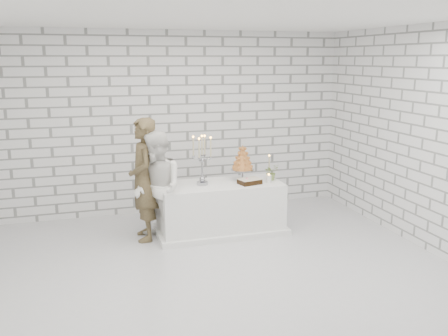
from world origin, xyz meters
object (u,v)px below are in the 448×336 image
bride (158,188)px  croquembouche (243,163)px  cake_table (221,208)px  groom (144,180)px  candelabra (202,160)px

bride → croquembouche: 1.38m
croquembouche → cake_table: bearing=-165.5°
groom → bride: size_ratio=1.10×
candelabra → groom: bearing=176.8°
cake_table → bride: size_ratio=1.13×
cake_table → croquembouche: size_ratio=3.34×
cake_table → candelabra: 0.79m
groom → candelabra: groom is taller
cake_table → candelabra: bearing=-179.1°
croquembouche → candelabra: bearing=-171.2°
bride → candelabra: size_ratio=2.16×
cake_table → croquembouche: croquembouche is taller
groom → bride: (0.16, -0.21, -0.08)m
cake_table → candelabra: candelabra is taller
cake_table → candelabra: (-0.28, -0.00, 0.74)m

